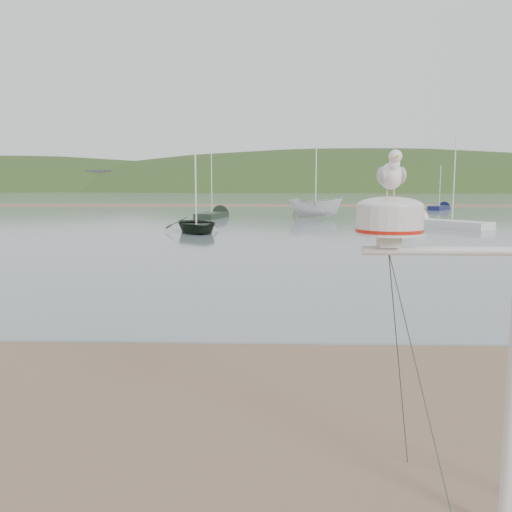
{
  "coord_description": "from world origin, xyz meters",
  "views": [
    {
      "loc": [
        2.09,
        -6.31,
        3.14
      ],
      "look_at": [
        1.87,
        1.0,
        2.15
      ],
      "focal_mm": 38.0,
      "sensor_mm": 36.0,
      "label": 1
    }
  ],
  "objects_px": {
    "boat_white": "(316,190)",
    "sailboat_blue_far": "(443,207)",
    "mast_rig": "(508,396)",
    "sailboat_white_near": "(429,222)",
    "sailboat_dark_mid": "(218,214)",
    "boat_dark": "(196,193)"
  },
  "relations": [
    {
      "from": "mast_rig",
      "to": "boat_dark",
      "type": "xyz_separation_m",
      "value": [
        -6.83,
        29.48,
        1.2
      ]
    },
    {
      "from": "sailboat_blue_far",
      "to": "sailboat_dark_mid",
      "type": "bearing_deg",
      "value": -149.13
    },
    {
      "from": "mast_rig",
      "to": "boat_dark",
      "type": "distance_m",
      "value": 30.28
    },
    {
      "from": "boat_dark",
      "to": "sailboat_dark_mid",
      "type": "relative_size",
      "value": 0.71
    },
    {
      "from": "sailboat_dark_mid",
      "to": "sailboat_white_near",
      "type": "height_order",
      "value": "sailboat_white_near"
    },
    {
      "from": "boat_white",
      "to": "sailboat_blue_far",
      "type": "relative_size",
      "value": 0.88
    },
    {
      "from": "boat_white",
      "to": "sailboat_dark_mid",
      "type": "bearing_deg",
      "value": 103.35
    },
    {
      "from": "boat_dark",
      "to": "boat_white",
      "type": "distance_m",
      "value": 16.77
    },
    {
      "from": "sailboat_blue_far",
      "to": "sailboat_white_near",
      "type": "bearing_deg",
      "value": -109.26
    },
    {
      "from": "sailboat_blue_far",
      "to": "mast_rig",
      "type": "bearing_deg",
      "value": -106.75
    },
    {
      "from": "boat_white",
      "to": "sailboat_blue_far",
      "type": "xyz_separation_m",
      "value": [
        16.43,
        16.8,
        -2.2
      ]
    },
    {
      "from": "sailboat_dark_mid",
      "to": "boat_white",
      "type": "bearing_deg",
      "value": -10.77
    },
    {
      "from": "mast_rig",
      "to": "sailboat_blue_far",
      "type": "xyz_separation_m",
      "value": [
        18.25,
        60.65,
        -1.01
      ]
    },
    {
      "from": "sailboat_dark_mid",
      "to": "mast_rig",
      "type": "bearing_deg",
      "value": -81.21
    },
    {
      "from": "mast_rig",
      "to": "sailboat_white_near",
      "type": "bearing_deg",
      "value": 75.09
    },
    {
      "from": "boat_dark",
      "to": "sailboat_dark_mid",
      "type": "distance_m",
      "value": 16.2
    },
    {
      "from": "mast_rig",
      "to": "sailboat_dark_mid",
      "type": "relative_size",
      "value": 0.78
    },
    {
      "from": "sailboat_blue_far",
      "to": "sailboat_white_near",
      "type": "xyz_separation_m",
      "value": [
        -8.82,
        -25.25,
        -0.0
      ]
    },
    {
      "from": "boat_dark",
      "to": "sailboat_white_near",
      "type": "relative_size",
      "value": 0.68
    },
    {
      "from": "mast_rig",
      "to": "boat_white",
      "type": "xyz_separation_m",
      "value": [
        1.82,
        43.85,
        1.19
      ]
    },
    {
      "from": "boat_dark",
      "to": "sailboat_blue_far",
      "type": "xyz_separation_m",
      "value": [
        25.08,
        31.17,
        -2.2
      ]
    },
    {
      "from": "boat_dark",
      "to": "sailboat_dark_mid",
      "type": "height_order",
      "value": "sailboat_dark_mid"
    }
  ]
}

